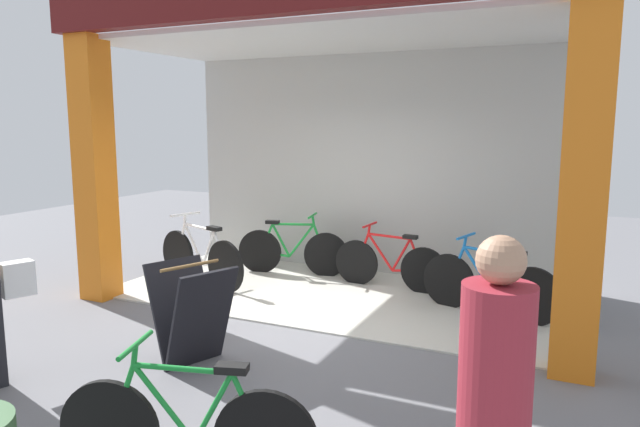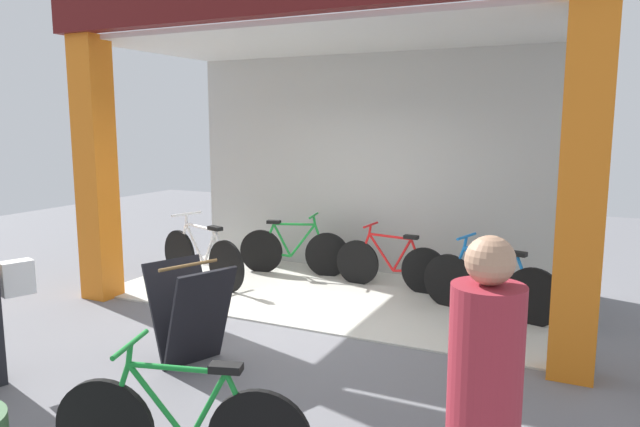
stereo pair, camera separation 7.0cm
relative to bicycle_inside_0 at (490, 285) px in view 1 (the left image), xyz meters
name	(u,v)px [view 1 (the left image)]	position (x,y,z in m)	size (l,w,h in m)	color
ground_plane	(294,329)	(-1.81, -1.30, -0.36)	(19.62, 19.62, 0.00)	slate
shop_facade	(345,123)	(-1.81, 0.07, 1.81)	(6.01, 2.95, 4.06)	beige
bicycle_inside_0	(490,285)	(0.00, 0.00, 0.00)	(1.60, 0.52, 0.90)	black
bicycle_inside_1	(201,257)	(-3.73, -0.32, 0.02)	(1.67, 0.60, 0.95)	black
bicycle_inside_2	(390,264)	(-1.36, 0.55, -0.02)	(1.55, 0.43, 0.85)	black
bicycle_inside_3	(292,251)	(-2.86, 0.67, 0.00)	(1.60, 0.47, 0.89)	black
sandwich_board_sign	(192,314)	(-2.23, -2.48, 0.10)	(0.84, 0.79, 0.93)	black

